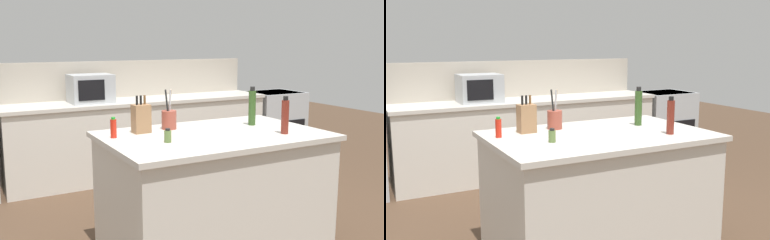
# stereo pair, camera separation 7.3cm
# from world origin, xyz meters

# --- Properties ---
(back_counter_run) EXTENTS (3.29, 0.66, 0.94)m
(back_counter_run) POSITION_xyz_m (0.30, 2.20, 0.47)
(back_counter_run) COLOR beige
(back_counter_run) RESTS_ON ground_plane
(wall_backsplash) EXTENTS (3.25, 0.03, 0.46)m
(wall_backsplash) POSITION_xyz_m (0.30, 2.52, 1.17)
(wall_backsplash) COLOR #B2A899
(wall_backsplash) RESTS_ON back_counter_run
(kitchen_island) EXTENTS (1.68, 1.09, 0.94)m
(kitchen_island) POSITION_xyz_m (0.00, 0.00, 0.47)
(kitchen_island) COLOR beige
(kitchen_island) RESTS_ON ground_plane
(range_oven) EXTENTS (0.76, 0.65, 0.92)m
(range_oven) POSITION_xyz_m (2.37, 2.20, 0.47)
(range_oven) COLOR #ADB2B7
(range_oven) RESTS_ON ground_plane
(microwave) EXTENTS (0.48, 0.39, 0.33)m
(microwave) POSITION_xyz_m (-0.32, 2.20, 1.10)
(microwave) COLOR #ADB2B7
(microwave) RESTS_ON back_counter_run
(knife_block) EXTENTS (0.13, 0.11, 0.29)m
(knife_block) POSITION_xyz_m (-0.48, 0.29, 1.05)
(knife_block) COLOR #936B47
(knife_block) RESTS_ON kitchen_island
(utensil_crock) EXTENTS (0.12, 0.12, 0.32)m
(utensil_crock) POSITION_xyz_m (-0.23, 0.32, 1.02)
(utensil_crock) COLOR brown
(utensil_crock) RESTS_ON kitchen_island
(vinegar_bottle) EXTENTS (0.06, 0.06, 0.29)m
(vinegar_bottle) POSITION_xyz_m (0.47, -0.27, 1.08)
(vinegar_bottle) COLOR maroon
(vinegar_bottle) RESTS_ON kitchen_island
(olive_oil_bottle) EXTENTS (0.06, 0.06, 0.33)m
(olive_oil_bottle) POSITION_xyz_m (0.47, 0.15, 1.09)
(olive_oil_bottle) COLOR #2D4C1E
(olive_oil_bottle) RESTS_ON kitchen_island
(hot_sauce_bottle) EXTENTS (0.05, 0.05, 0.15)m
(hot_sauce_bottle) POSITION_xyz_m (-0.73, 0.21, 1.01)
(hot_sauce_bottle) COLOR red
(hot_sauce_bottle) RESTS_ON kitchen_island
(spice_jar_oregano) EXTENTS (0.05, 0.05, 0.10)m
(spice_jar_oregano) POSITION_xyz_m (-0.45, -0.11, 0.99)
(spice_jar_oregano) COLOR #567038
(spice_jar_oregano) RESTS_ON kitchen_island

